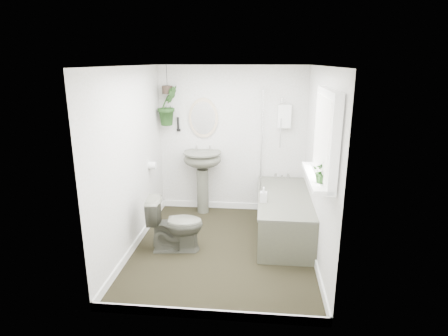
# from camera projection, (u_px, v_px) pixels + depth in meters

# --- Properties ---
(floor) EXTENTS (2.30, 2.80, 0.02)m
(floor) POSITION_uv_depth(u_px,v_px,m) (223.00, 249.00, 4.88)
(floor) COLOR black
(floor) RESTS_ON ground
(ceiling) EXTENTS (2.30, 2.80, 0.02)m
(ceiling) POSITION_uv_depth(u_px,v_px,m) (223.00, 65.00, 4.24)
(ceiling) COLOR white
(ceiling) RESTS_ON ground
(wall_back) EXTENTS (2.30, 0.02, 2.30)m
(wall_back) POSITION_uv_depth(u_px,v_px,m) (232.00, 140.00, 5.91)
(wall_back) COLOR white
(wall_back) RESTS_ON ground
(wall_front) EXTENTS (2.30, 0.02, 2.30)m
(wall_front) POSITION_uv_depth(u_px,v_px,m) (206.00, 207.00, 3.21)
(wall_front) COLOR white
(wall_front) RESTS_ON ground
(wall_left) EXTENTS (0.02, 2.80, 2.30)m
(wall_left) POSITION_uv_depth(u_px,v_px,m) (131.00, 161.00, 4.67)
(wall_left) COLOR white
(wall_left) RESTS_ON ground
(wall_right) EXTENTS (0.02, 2.80, 2.30)m
(wall_right) POSITION_uv_depth(u_px,v_px,m) (320.00, 166.00, 4.45)
(wall_right) COLOR white
(wall_right) RESTS_ON ground
(skirting) EXTENTS (2.30, 2.80, 0.10)m
(skirting) POSITION_uv_depth(u_px,v_px,m) (223.00, 245.00, 4.87)
(skirting) COLOR white
(skirting) RESTS_ON floor
(bathtub) EXTENTS (0.72, 1.72, 0.58)m
(bathtub) POSITION_uv_depth(u_px,v_px,m) (284.00, 215.00, 5.20)
(bathtub) COLOR #505245
(bathtub) RESTS_ON floor
(bath_screen) EXTENTS (0.04, 0.72, 1.40)m
(bath_screen) POSITION_uv_depth(u_px,v_px,m) (262.00, 138.00, 5.43)
(bath_screen) COLOR silver
(bath_screen) RESTS_ON bathtub
(shower_box) EXTENTS (0.20, 0.10, 0.35)m
(shower_box) POSITION_uv_depth(u_px,v_px,m) (284.00, 116.00, 5.66)
(shower_box) COLOR white
(shower_box) RESTS_ON wall_back
(oval_mirror) EXTENTS (0.46, 0.03, 0.62)m
(oval_mirror) POSITION_uv_depth(u_px,v_px,m) (203.00, 118.00, 5.82)
(oval_mirror) COLOR #C1AC8E
(oval_mirror) RESTS_ON wall_back
(wall_sconce) EXTENTS (0.04, 0.04, 0.22)m
(wall_sconce) POSITION_uv_depth(u_px,v_px,m) (178.00, 124.00, 5.88)
(wall_sconce) COLOR black
(wall_sconce) RESTS_ON wall_back
(toilet_roll_holder) EXTENTS (0.11, 0.11, 0.11)m
(toilet_roll_holder) POSITION_uv_depth(u_px,v_px,m) (152.00, 165.00, 5.41)
(toilet_roll_holder) COLOR white
(toilet_roll_holder) RESTS_ON wall_left
(window_recess) EXTENTS (0.08, 1.00, 0.90)m
(window_recess) POSITION_uv_depth(u_px,v_px,m) (326.00, 136.00, 3.65)
(window_recess) COLOR white
(window_recess) RESTS_ON wall_right
(window_sill) EXTENTS (0.18, 1.00, 0.04)m
(window_sill) POSITION_uv_depth(u_px,v_px,m) (316.00, 177.00, 3.77)
(window_sill) COLOR white
(window_sill) RESTS_ON wall_right
(window_blinds) EXTENTS (0.01, 0.86, 0.76)m
(window_blinds) POSITION_uv_depth(u_px,v_px,m) (322.00, 136.00, 3.66)
(window_blinds) COLOR white
(window_blinds) RESTS_ON wall_right
(toilet) EXTENTS (0.74, 0.48, 0.71)m
(toilet) POSITION_uv_depth(u_px,v_px,m) (175.00, 224.00, 4.77)
(toilet) COLOR #505245
(toilet) RESTS_ON floor
(pedestal_sink) EXTENTS (0.61, 0.53, 1.01)m
(pedestal_sink) POSITION_uv_depth(u_px,v_px,m) (203.00, 182.00, 5.93)
(pedestal_sink) COLOR #505245
(pedestal_sink) RESTS_ON floor
(sill_plant) EXTENTS (0.21, 0.18, 0.22)m
(sill_plant) POSITION_uv_depth(u_px,v_px,m) (323.00, 172.00, 3.50)
(sill_plant) COLOR black
(sill_plant) RESTS_ON window_sill
(hanging_plant) EXTENTS (0.42, 0.42, 0.60)m
(hanging_plant) POSITION_uv_depth(u_px,v_px,m) (168.00, 106.00, 5.70)
(hanging_plant) COLOR black
(hanging_plant) RESTS_ON ceiling
(soap_bottle) EXTENTS (0.09, 0.09, 0.20)m
(soap_bottle) POSITION_uv_depth(u_px,v_px,m) (264.00, 195.00, 4.87)
(soap_bottle) COLOR black
(soap_bottle) RESTS_ON bathtub
(hanging_pot) EXTENTS (0.16, 0.16, 0.12)m
(hanging_pot) POSITION_uv_depth(u_px,v_px,m) (167.00, 90.00, 5.63)
(hanging_pot) COLOR black
(hanging_pot) RESTS_ON ceiling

